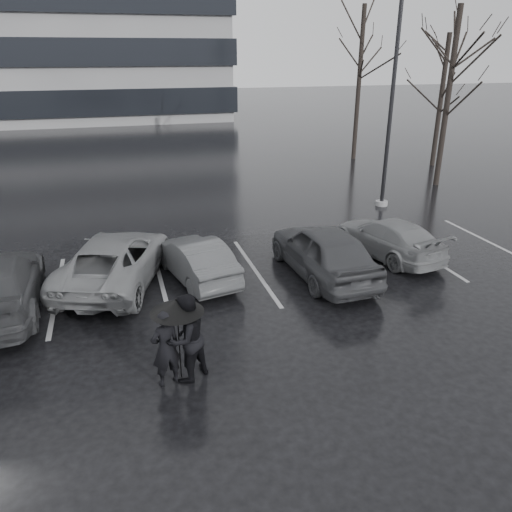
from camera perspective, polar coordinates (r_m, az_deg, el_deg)
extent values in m
plane|color=black|center=(12.65, 0.39, -6.37)|extent=(160.00, 160.00, 0.00)
imported|color=black|center=(14.47, 7.73, 0.61)|extent=(2.03, 4.59, 1.54)
imported|color=#2B2C2E|center=(14.30, -6.90, -0.33)|extent=(2.05, 3.86, 1.21)
imported|color=#555558|center=(14.48, -15.84, -0.41)|extent=(3.77, 5.43, 1.38)
imported|color=#555558|center=(16.42, 14.86, 2.07)|extent=(2.44, 4.36, 1.19)
imported|color=black|center=(9.88, -10.29, -10.34)|extent=(0.68, 0.55, 1.61)
imported|color=black|center=(9.92, -7.97, -9.26)|extent=(1.13, 1.08, 1.84)
cylinder|color=black|center=(10.05, -8.76, -9.95)|extent=(0.02, 0.02, 1.52)
cone|color=black|center=(9.62, -9.06, -5.65)|extent=(1.04, 1.04, 0.27)
sphere|color=black|center=(9.56, -9.11, -4.95)|extent=(0.05, 0.05, 0.05)
cylinder|color=gray|center=(21.96, 14.15, 5.88)|extent=(0.50, 0.50, 0.20)
cylinder|color=black|center=(21.19, 15.32, 17.38)|extent=(0.16, 0.16, 9.02)
cube|color=#9A9B9D|center=(14.60, -21.81, -3.98)|extent=(0.12, 5.00, 0.00)
cube|color=#9A9B9D|center=(14.51, -10.82, -2.84)|extent=(0.12, 5.00, 0.00)
cube|color=#9A9B9D|center=(14.96, -0.11, -1.62)|extent=(0.12, 5.00, 0.00)
cube|color=#9A9B9D|center=(15.89, 9.65, -0.47)|extent=(0.12, 5.00, 0.00)
cube|color=#9A9B9D|center=(17.23, 18.10, 0.55)|extent=(0.12, 5.00, 0.00)
cube|color=#9A9B9D|center=(18.90, 25.20, 1.40)|extent=(0.12, 5.00, 0.00)
cylinder|color=black|center=(25.69, 21.05, 16.32)|extent=(0.26, 0.26, 8.00)
cylinder|color=black|center=(30.42, 20.34, 16.19)|extent=(0.26, 0.26, 7.00)
cylinder|color=black|center=(31.10, 11.66, 18.57)|extent=(0.26, 0.26, 8.50)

